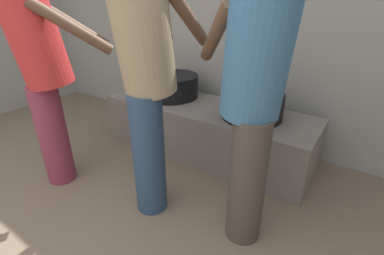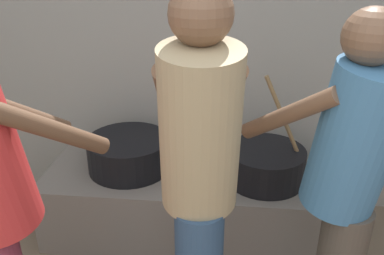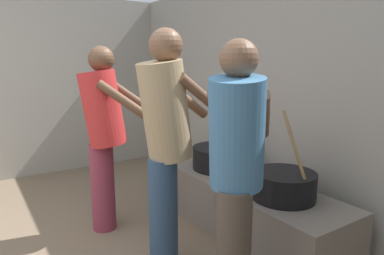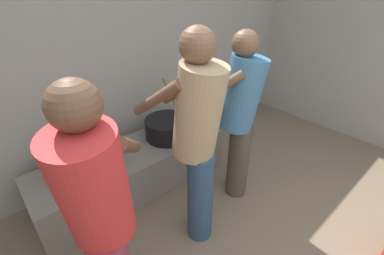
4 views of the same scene
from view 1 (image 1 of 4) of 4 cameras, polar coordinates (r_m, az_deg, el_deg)
The scene contains 7 objects.
block_enclosure_rear at distance 2.64m, azimuth 11.25°, elevation 21.40°, with size 5.67×0.20×2.24m, color #9E998E.
hearth_ledge at distance 2.45m, azimuth 2.89°, elevation -0.35°, with size 1.86×0.60×0.44m, color slate.
cooking_pot_main at distance 2.15m, azimuth 12.57°, elevation 4.61°, with size 0.46×0.46×0.65m.
cooking_pot_secondary at distance 2.59m, azimuth -4.45°, elevation 8.68°, with size 0.51×0.51×0.21m.
cook_in_blue_shirt at distance 1.34m, azimuth 12.80°, elevation 7.82°, with size 0.68×0.69×1.55m.
cook_in_tan_shirt at distance 1.54m, azimuth -9.66°, elevation 12.57°, with size 0.40×0.71×1.64m.
cook_in_red_shirt at distance 2.07m, azimuth -28.88°, elevation 11.41°, with size 0.63×0.72×1.55m.
Camera 1 is at (1.06, 0.20, 1.27)m, focal length 25.50 mm.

